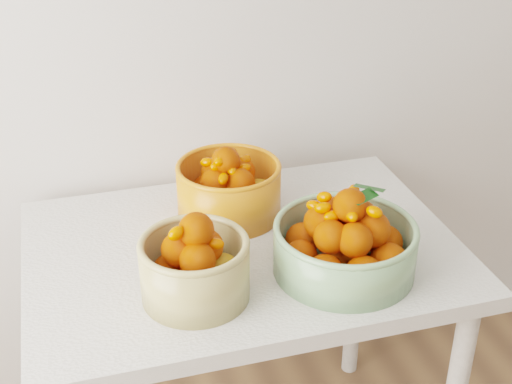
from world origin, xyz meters
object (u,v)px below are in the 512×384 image
bowl_cream (195,266)px  bowl_green (345,243)px  table (243,278)px  bowl_orange (229,188)px

bowl_cream → bowl_green: size_ratio=0.73×
table → bowl_cream: bowl_cream is taller
table → bowl_green: (0.19, -0.16, 0.17)m
bowl_cream → bowl_orange: (0.15, 0.31, -0.00)m
table → bowl_cream: size_ratio=3.38×
bowl_green → bowl_orange: bowl_green is taller
table → bowl_green: 0.30m
bowl_green → bowl_orange: bearing=120.8°
bowl_cream → bowl_orange: bowl_cream is taller
bowl_green → bowl_cream: bearing=-179.9°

